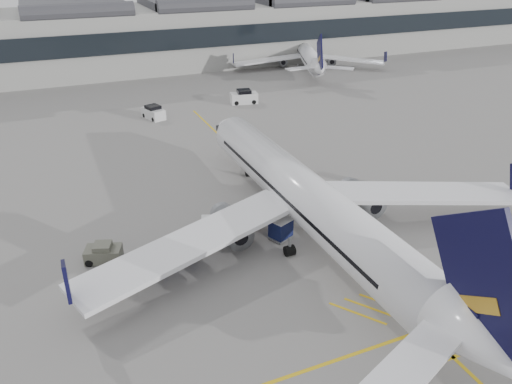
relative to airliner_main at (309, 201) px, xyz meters
name	(u,v)px	position (x,y,z in m)	size (l,w,h in m)	color
ground	(221,280)	(-8.63, -2.83, -3.30)	(220.00, 220.00, 0.00)	gray
terminal	(90,38)	(-8.63, 69.10, 2.84)	(200.00, 20.45, 12.40)	#9E9E99
apron_markings	(284,197)	(1.37, 7.17, -3.30)	(0.25, 60.00, 0.01)	gold
airliner_main	(309,201)	(0.00, 0.00, 0.00)	(38.69, 42.25, 11.24)	white
airliner_far	(308,55)	(29.74, 55.04, -0.77)	(27.92, 30.93, 8.60)	white
belt_loader	(250,213)	(-3.21, 4.65, -2.80)	(4.29, 1.78, 1.72)	beige
baggage_cart_a	(281,228)	(-2.22, 0.56, -2.32)	(2.17, 2.01, 1.83)	gray
baggage_cart_b	(211,227)	(-7.35, 3.12, -2.38)	(1.98, 1.80, 1.71)	gray
baggage_cart_c	(185,251)	(-10.26, 0.61, -2.45)	(1.52, 1.26, 1.59)	gray
baggage_cart_d	(157,261)	(-12.52, 0.07, -2.43)	(1.84, 1.65, 1.64)	gray
ramp_agent_a	(243,213)	(-4.10, 4.24, -2.42)	(0.64, 0.42, 1.76)	#FF4B0D
ramp_agent_b	(252,219)	(-3.68, 3.09, -2.44)	(0.84, 0.65, 1.73)	#FF490D
pushback_tug	(103,253)	(-16.01, 2.97, -2.64)	(3.05, 2.40, 1.49)	#5C5D4F
safety_cone_nose	(258,142)	(4.70, 21.14, -3.02)	(0.41, 0.41, 0.57)	#F24C0A
safety_cone_engine	(363,186)	(9.45, 5.90, -3.06)	(0.35, 0.35, 0.49)	#F24C0A
service_van_mid	(153,113)	(-4.72, 35.97, -2.48)	(2.85, 3.98, 1.85)	silver
service_van_right	(244,97)	(9.59, 37.93, -2.38)	(4.30, 2.69, 2.06)	silver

